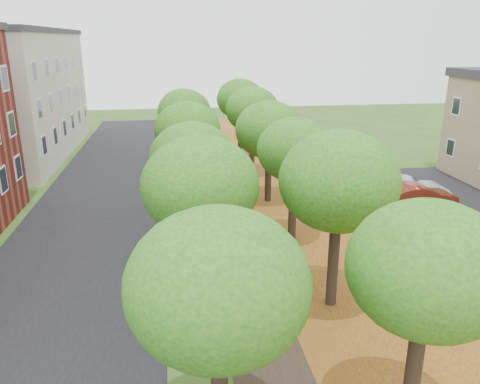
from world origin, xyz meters
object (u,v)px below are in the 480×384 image
object	(u,v)px
car_red	(418,197)
car_white	(407,188)
bench	(276,277)
car_grey	(409,193)

from	to	relation	value
car_red	car_white	size ratio (longest dim) A/B	0.85
bench	car_red	bearing A→B (deg)	-31.77
car_grey	car_white	distance (m)	0.72
car_grey	car_red	bearing A→B (deg)	177.56
bench	car_white	xyz separation A→B (m)	(10.37, 9.59, 0.26)
car_red	car_grey	xyz separation A→B (m)	(0.00, 1.02, -0.09)
car_white	car_grey	bearing A→B (deg)	-176.80
car_white	car_red	bearing A→B (deg)	-168.81
bench	car_red	world-z (taller)	car_red
car_grey	car_white	size ratio (longest dim) A/B	0.84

